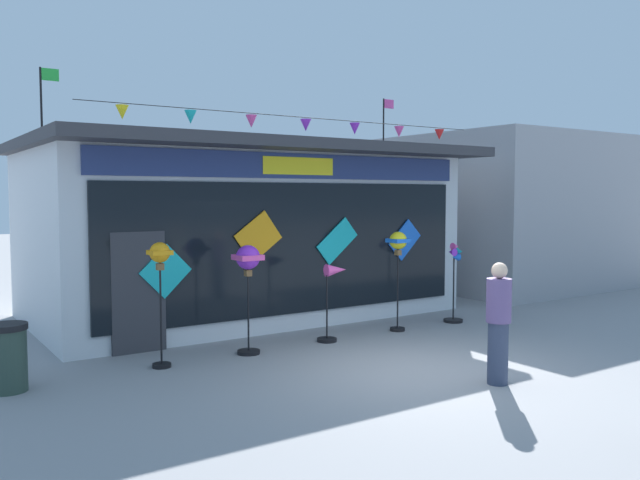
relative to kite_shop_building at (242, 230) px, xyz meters
name	(u,v)px	position (x,y,z in m)	size (l,w,h in m)	color
ground_plane	(417,371)	(-0.04, -5.70, -1.83)	(80.00, 80.00, 0.00)	gray
kite_shop_building	(242,230)	(0.00, 0.00, 0.00)	(8.96, 5.55, 5.01)	silver
wind_spinner_far_left	(160,268)	(-3.10, -3.40, -0.32)	(0.31, 0.31, 1.89)	black
wind_spinner_left	(248,267)	(-1.63, -3.39, -0.41)	(0.40, 0.40, 1.79)	black
wind_spinner_center_left	(333,289)	(0.08, -3.37, -0.90)	(0.59, 0.36, 1.38)	black
wind_spinner_center_right	(398,250)	(1.58, -3.38, -0.28)	(0.34, 0.34, 1.90)	black
wind_spinner_right	(455,277)	(3.09, -3.38, -0.90)	(0.39, 0.39, 1.63)	black
person_near_camera	(498,322)	(0.42, -6.82, -0.98)	(0.34, 0.34, 1.68)	#333D56
trash_bin	(8,357)	(-5.22, -3.43, -1.37)	(0.52, 0.52, 0.91)	#2D4238
neighbour_building	(467,210)	(9.02, 1.89, 0.28)	(6.86, 9.36, 4.23)	#99999E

